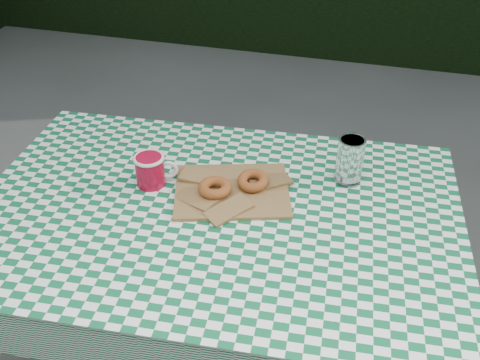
# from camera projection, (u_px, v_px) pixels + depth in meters

# --- Properties ---
(table) EXTENTS (1.37, 0.97, 0.75)m
(table) POSITION_uv_depth(u_px,v_px,m) (218.00, 305.00, 1.73)
(table) COLOR brown
(table) RESTS_ON ground
(tablecloth) EXTENTS (1.39, 0.99, 0.01)m
(tablecloth) POSITION_uv_depth(u_px,v_px,m) (215.00, 210.00, 1.52)
(tablecloth) COLOR #0E5A32
(tablecloth) RESTS_ON table
(paper_bag) EXTENTS (0.38, 0.34, 0.02)m
(paper_bag) POSITION_uv_depth(u_px,v_px,m) (232.00, 190.00, 1.57)
(paper_bag) COLOR olive
(paper_bag) RESTS_ON tablecloth
(bagel_front) EXTENTS (0.12, 0.12, 0.03)m
(bagel_front) POSITION_uv_depth(u_px,v_px,m) (215.00, 188.00, 1.54)
(bagel_front) COLOR #A35421
(bagel_front) RESTS_ON paper_bag
(bagel_back) EXTENTS (0.11, 0.11, 0.03)m
(bagel_back) POSITION_uv_depth(u_px,v_px,m) (253.00, 181.00, 1.57)
(bagel_back) COLOR #9C4B20
(bagel_back) RESTS_ON paper_bag
(coffee_mug) EXTENTS (0.21, 0.21, 0.09)m
(coffee_mug) POSITION_uv_depth(u_px,v_px,m) (150.00, 171.00, 1.58)
(coffee_mug) COLOR maroon
(coffee_mug) RESTS_ON tablecloth
(drinking_glass) EXTENTS (0.08, 0.08, 0.14)m
(drinking_glass) POSITION_uv_depth(u_px,v_px,m) (350.00, 161.00, 1.58)
(drinking_glass) COLOR white
(drinking_glass) RESTS_ON tablecloth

